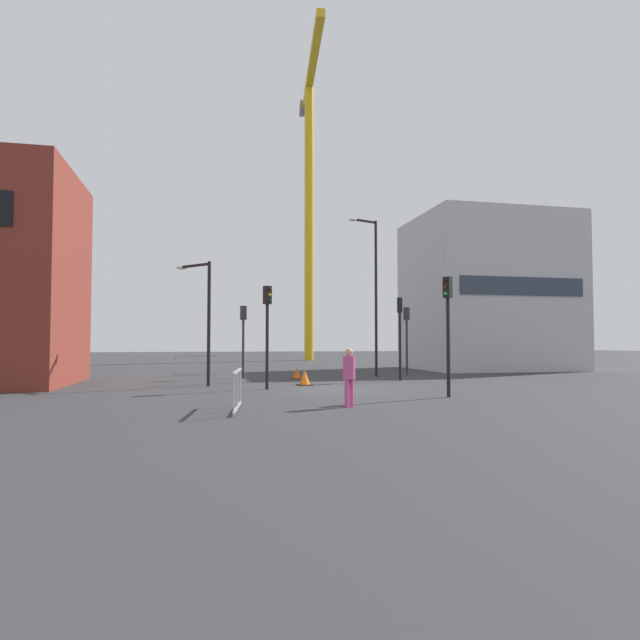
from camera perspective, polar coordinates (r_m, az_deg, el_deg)
The scene contains 15 objects.
ground at distance 20.74m, azimuth 1.99°, elevation -7.39°, with size 160.00×160.00×0.00m, color #333335.
office_block at distance 37.70m, azimuth 17.44°, elevation 2.69°, with size 9.74×8.20×10.12m.
construction_crane at distance 55.07m, azimuth -1.14°, elevation 15.16°, with size 3.05×18.35×28.39m.
streetlamp_tall at distance 28.34m, azimuth 5.69°, elevation 3.68°, with size 1.71×0.73×8.26m.
streetlamp_short at distance 22.78m, azimuth -12.32°, elevation 1.18°, with size 1.46×1.45×5.16m.
traffic_light_corner at distance 18.18m, azimuth 13.48°, elevation 0.40°, with size 0.37×0.37×3.98m.
traffic_light_crosswalk at distance 26.97m, azimuth -8.20°, elevation -0.98°, with size 0.32×0.39×3.62m.
traffic_light_far at distance 29.60m, azimuth 9.24°, elevation -0.99°, with size 0.37×0.37×3.71m.
traffic_light_verge at distance 25.54m, azimuth 8.53°, elevation -0.50°, with size 0.34×0.39×3.92m.
traffic_light_island at distance 20.66m, azimuth -5.64°, elevation 0.02°, with size 0.33×0.39×3.98m.
pedestrian_walking at distance 15.04m, azimuth 3.13°, elevation -5.68°, with size 0.34×0.34×1.64m.
safety_barrier_left_run at distance 14.34m, azimuth -8.82°, elevation -7.36°, with size 0.38×2.33×1.08m.
safety_barrier_rear at distance 29.89m, azimuth -13.17°, elevation -4.70°, with size 2.30×0.36×1.08m.
traffic_cone_orange at distance 26.43m, azimuth -2.50°, elevation -5.71°, with size 0.57×0.57×0.58m.
traffic_cone_by_barrier at distance 22.65m, azimuth -1.64°, elevation -6.21°, with size 0.63×0.63×0.64m.
Camera 1 is at (-5.09, -20.03, 1.82)m, focal length 29.99 mm.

